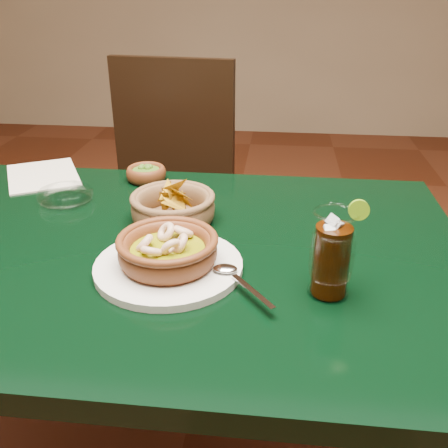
# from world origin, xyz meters

# --- Properties ---
(dining_table) EXTENTS (1.20, 0.80, 0.75)m
(dining_table) POSITION_xyz_m (0.00, 0.00, 0.65)
(dining_table) COLOR black
(dining_table) RESTS_ON ground
(dining_chair) EXTENTS (0.50, 0.50, 0.98)m
(dining_chair) POSITION_xyz_m (-0.15, 0.71, 0.54)
(dining_chair) COLOR black
(dining_chair) RESTS_ON ground
(shrimp_plate) EXTENTS (0.32, 0.26, 0.07)m
(shrimp_plate) POSITION_xyz_m (0.05, -0.09, 0.78)
(shrimp_plate) COLOR silver
(shrimp_plate) RESTS_ON dining_table
(chip_basket) EXTENTS (0.21, 0.21, 0.12)m
(chip_basket) POSITION_xyz_m (0.02, 0.11, 0.78)
(chip_basket) COLOR brown
(chip_basket) RESTS_ON dining_table
(guacamole_ramekin) EXTENTS (0.12, 0.12, 0.04)m
(guacamole_ramekin) POSITION_xyz_m (-0.10, 0.33, 0.77)
(guacamole_ramekin) COLOR #532712
(guacamole_ramekin) RESTS_ON dining_table
(cola_drink) EXTENTS (0.14, 0.14, 0.17)m
(cola_drink) POSITION_xyz_m (0.32, -0.13, 0.82)
(cola_drink) COLOR white
(cola_drink) RESTS_ON dining_table
(glass_ashtray) EXTENTS (0.13, 0.13, 0.03)m
(glass_ashtray) POSITION_xyz_m (-0.25, 0.18, 0.76)
(glass_ashtray) COLOR white
(glass_ashtray) RESTS_ON dining_table
(paper_menu) EXTENTS (0.26, 0.28, 0.00)m
(paper_menu) POSITION_xyz_m (-0.37, 0.33, 0.75)
(paper_menu) COLOR beige
(paper_menu) RESTS_ON dining_table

